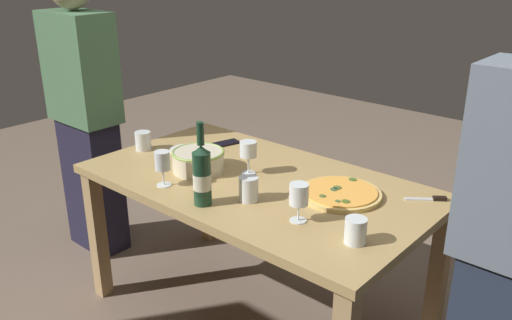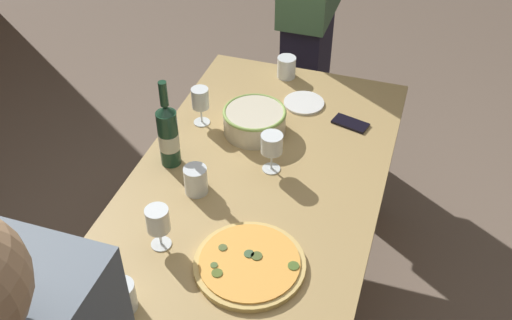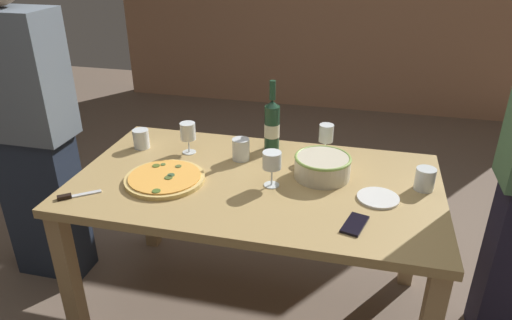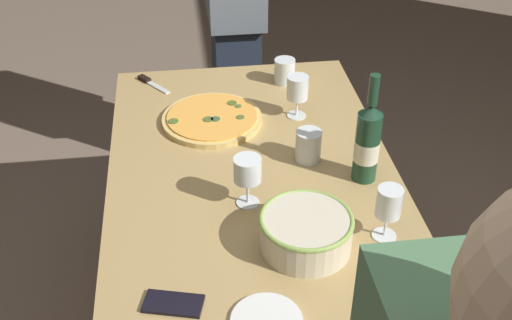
# 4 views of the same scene
# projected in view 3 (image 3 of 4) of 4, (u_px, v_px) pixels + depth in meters

# --- Properties ---
(ground_plane) EXTENTS (8.00, 8.00, 0.00)m
(ground_plane) POSITION_uv_depth(u_px,v_px,m) (256.00, 308.00, 2.40)
(ground_plane) COLOR #786555
(dining_table) EXTENTS (1.60, 0.90, 0.75)m
(dining_table) POSITION_uv_depth(u_px,v_px,m) (256.00, 198.00, 2.11)
(dining_table) COLOR tan
(dining_table) RESTS_ON ground
(pizza) EXTENTS (0.35, 0.35, 0.03)m
(pizza) POSITION_uv_depth(u_px,v_px,m) (165.00, 178.00, 2.05)
(pizza) COLOR #DCBA69
(pizza) RESTS_ON dining_table
(serving_bowl) EXTENTS (0.25, 0.25, 0.10)m
(serving_bowl) POSITION_uv_depth(u_px,v_px,m) (322.00, 166.00, 2.07)
(serving_bowl) COLOR beige
(serving_bowl) RESTS_ON dining_table
(wine_bottle) EXTENTS (0.08, 0.08, 0.35)m
(wine_bottle) POSITION_uv_depth(u_px,v_px,m) (272.00, 125.00, 2.30)
(wine_bottle) COLOR #1B3F2A
(wine_bottle) RESTS_ON dining_table
(wine_glass_near_pizza) EXTENTS (0.07, 0.07, 0.16)m
(wine_glass_near_pizza) POSITION_uv_depth(u_px,v_px,m) (326.00, 135.00, 2.24)
(wine_glass_near_pizza) COLOR white
(wine_glass_near_pizza) RESTS_ON dining_table
(wine_glass_by_bottle) EXTENTS (0.08, 0.08, 0.16)m
(wine_glass_by_bottle) POSITION_uv_depth(u_px,v_px,m) (188.00, 132.00, 2.27)
(wine_glass_by_bottle) COLOR white
(wine_glass_by_bottle) RESTS_ON dining_table
(wine_glass_far_left) EXTENTS (0.08, 0.08, 0.16)m
(wine_glass_far_left) POSITION_uv_depth(u_px,v_px,m) (272.00, 161.00, 1.97)
(wine_glass_far_left) COLOR white
(wine_glass_far_left) RESTS_ON dining_table
(cup_amber) EXTENTS (0.08, 0.08, 0.10)m
(cup_amber) POSITION_uv_depth(u_px,v_px,m) (141.00, 139.00, 2.35)
(cup_amber) COLOR white
(cup_amber) RESTS_ON dining_table
(cup_ceramic) EXTENTS (0.08, 0.08, 0.10)m
(cup_ceramic) POSITION_uv_depth(u_px,v_px,m) (425.00, 179.00, 1.97)
(cup_ceramic) COLOR white
(cup_ceramic) RESTS_ON dining_table
(cup_spare) EXTENTS (0.08, 0.08, 0.10)m
(cup_spare) POSITION_uv_depth(u_px,v_px,m) (241.00, 149.00, 2.23)
(cup_spare) COLOR white
(cup_spare) RESTS_ON dining_table
(side_plate) EXTENTS (0.17, 0.17, 0.01)m
(side_plate) POSITION_uv_depth(u_px,v_px,m) (378.00, 198.00, 1.92)
(side_plate) COLOR white
(side_plate) RESTS_ON dining_table
(cell_phone) EXTENTS (0.11, 0.16, 0.01)m
(cell_phone) POSITION_uv_depth(u_px,v_px,m) (355.00, 224.00, 1.75)
(cell_phone) COLOR black
(cell_phone) RESTS_ON dining_table
(pizza_knife) EXTENTS (0.15, 0.12, 0.02)m
(pizza_knife) POSITION_uv_depth(u_px,v_px,m) (73.00, 196.00, 1.93)
(pizza_knife) COLOR silver
(pizza_knife) RESTS_ON dining_table
(person_host) EXTENTS (0.45, 0.24, 1.66)m
(person_host) POSITION_uv_depth(u_px,v_px,m) (29.00, 132.00, 2.33)
(person_host) COLOR #232D3F
(person_host) RESTS_ON ground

